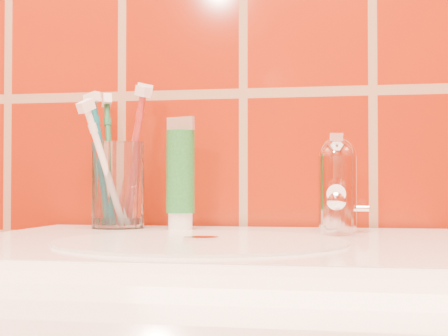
# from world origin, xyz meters

# --- Properties ---
(glass_tumbler) EXTENTS (0.08, 0.08, 0.12)m
(glass_tumbler) POSITION_xyz_m (-0.16, 1.12, 0.91)
(glass_tumbler) COLOR white
(glass_tumbler) RESTS_ON pedestal_sink
(toothpaste_tube) EXTENTS (0.04, 0.04, 0.15)m
(toothpaste_tube) POSITION_xyz_m (-0.07, 1.11, 0.92)
(toothpaste_tube) COLOR white
(toothpaste_tube) RESTS_ON pedestal_sink
(faucet) EXTENTS (0.05, 0.11, 0.12)m
(faucet) POSITION_xyz_m (0.14, 1.09, 0.91)
(faucet) COLOR white
(faucet) RESTS_ON pedestal_sink
(toothbrush_0) EXTENTS (0.11, 0.16, 0.19)m
(toothbrush_0) POSITION_xyz_m (-0.17, 1.09, 0.93)
(toothbrush_0) COLOR white
(toothbrush_0) RESTS_ON glass_tumbler
(toothbrush_1) EXTENTS (0.09, 0.08, 0.21)m
(toothbrush_1) POSITION_xyz_m (-0.15, 1.14, 0.95)
(toothbrush_1) COLOR #B93927
(toothbrush_1) RESTS_ON glass_tumbler
(toothbrush_2) EXTENTS (0.09, 0.08, 0.20)m
(toothbrush_2) POSITION_xyz_m (-0.18, 1.12, 0.94)
(toothbrush_2) COLOR #0B5663
(toothbrush_2) RESTS_ON glass_tumbler
(toothbrush_3) EXTENTS (0.11, 0.10, 0.20)m
(toothbrush_3) POSITION_xyz_m (-0.14, 1.12, 0.95)
(toothbrush_3) COLOR #AA2724
(toothbrush_3) RESTS_ON glass_tumbler
(toothbrush_4) EXTENTS (0.10, 0.13, 0.21)m
(toothbrush_4) POSITION_xyz_m (-0.18, 1.14, 0.94)
(toothbrush_4) COLOR #1B6740
(toothbrush_4) RESTS_ON glass_tumbler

